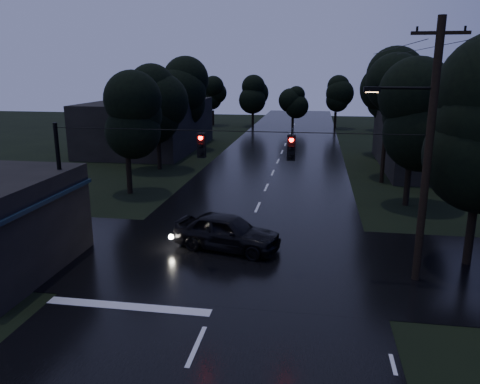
# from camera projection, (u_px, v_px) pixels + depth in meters

# --- Properties ---
(main_road) EXTENTS (12.00, 120.00, 0.02)m
(main_road) POSITION_uv_depth(u_px,v_px,m) (273.00, 173.00, 38.06)
(main_road) COLOR black
(main_road) RESTS_ON ground
(cross_street) EXTENTS (60.00, 9.00, 0.02)m
(cross_street) POSITION_uv_depth(u_px,v_px,m) (235.00, 258.00, 20.88)
(cross_street) COLOR black
(cross_street) RESTS_ON ground
(building_far_right) EXTENTS (10.00, 14.00, 4.40)m
(building_far_right) POSITION_uv_depth(u_px,v_px,m) (444.00, 143.00, 39.16)
(building_far_right) COLOR black
(building_far_right) RESTS_ON ground
(building_far_left) EXTENTS (10.00, 16.00, 5.00)m
(building_far_left) POSITION_uv_depth(u_px,v_px,m) (149.00, 125.00, 49.14)
(building_far_left) COLOR black
(building_far_left) RESTS_ON ground
(utility_pole_main) EXTENTS (3.50, 0.30, 10.00)m
(utility_pole_main) POSITION_uv_depth(u_px,v_px,m) (426.00, 150.00, 17.44)
(utility_pole_main) COLOR black
(utility_pole_main) RESTS_ON ground
(utility_pole_far) EXTENTS (2.00, 0.30, 7.50)m
(utility_pole_far) POSITION_uv_depth(u_px,v_px,m) (385.00, 130.00, 33.88)
(utility_pole_far) COLOR black
(utility_pole_far) RESTS_ON ground
(anchor_pole_left) EXTENTS (0.18, 0.18, 6.00)m
(anchor_pole_left) POSITION_uv_depth(u_px,v_px,m) (62.00, 192.00, 20.32)
(anchor_pole_left) COLOR black
(anchor_pole_left) RESTS_ON ground
(span_signals) EXTENTS (15.00, 0.37, 1.12)m
(span_signals) POSITION_uv_depth(u_px,v_px,m) (245.00, 145.00, 18.50)
(span_signals) COLOR black
(span_signals) RESTS_ON ground
(tree_left_a) EXTENTS (3.92, 3.92, 8.26)m
(tree_left_a) POSITION_uv_depth(u_px,v_px,m) (125.00, 116.00, 30.49)
(tree_left_a) COLOR black
(tree_left_a) RESTS_ON ground
(tree_left_b) EXTENTS (4.20, 4.20, 8.85)m
(tree_left_b) POSITION_uv_depth(u_px,v_px,m) (157.00, 102.00, 38.12)
(tree_left_b) COLOR black
(tree_left_b) RESTS_ON ground
(tree_left_c) EXTENTS (4.48, 4.48, 9.44)m
(tree_left_c) POSITION_uv_depth(u_px,v_px,m) (183.00, 91.00, 47.67)
(tree_left_c) COLOR black
(tree_left_c) RESTS_ON ground
(tree_right_a) EXTENTS (4.20, 4.20, 8.85)m
(tree_right_a) POSITION_uv_depth(u_px,v_px,m) (414.00, 114.00, 27.60)
(tree_right_a) COLOR black
(tree_right_a) RESTS_ON ground
(tree_right_b) EXTENTS (4.48, 4.48, 9.44)m
(tree_right_b) POSITION_uv_depth(u_px,v_px,m) (402.00, 99.00, 35.05)
(tree_right_b) COLOR black
(tree_right_b) RESTS_ON ground
(tree_right_c) EXTENTS (4.76, 4.76, 10.03)m
(tree_right_c) POSITION_uv_depth(u_px,v_px,m) (391.00, 89.00, 44.41)
(tree_right_c) COLOR black
(tree_right_c) RESTS_ON ground
(car) EXTENTS (5.34, 3.11, 1.71)m
(car) POSITION_uv_depth(u_px,v_px,m) (227.00, 232.00, 21.72)
(car) COLOR black
(car) RESTS_ON ground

